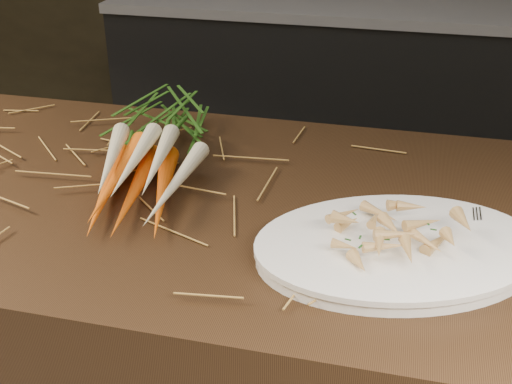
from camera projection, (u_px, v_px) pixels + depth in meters
main_counter at (53, 361)px, 1.35m from camera, size 2.40×0.70×0.90m
back_counter at (324, 93)px, 2.91m from camera, size 1.82×0.62×0.84m
straw_bedding at (14, 166)px, 1.14m from camera, size 1.40×0.60×0.02m
root_veg_bunch at (152, 138)px, 1.15m from camera, size 0.25×0.53×0.10m
serving_platter at (396, 251)px, 0.90m from camera, size 0.46×0.39×0.02m
roasted_veg_heap at (399, 231)px, 0.88m from camera, size 0.23×0.20×0.04m
serving_fork at (499, 243)px, 0.89m from camera, size 0.01×0.15×0.00m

